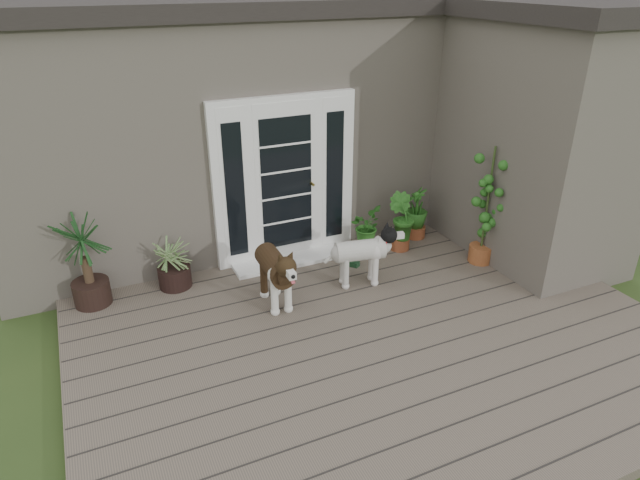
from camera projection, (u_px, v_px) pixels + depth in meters
name	position (u px, v px, depth m)	size (l,w,h in m)	color
deck	(382.00, 343.00, 5.85)	(6.20, 4.60, 0.12)	#6B5B4C
house_main	(249.00, 116.00, 8.67)	(7.40, 4.00, 3.10)	#665E54
roof_main	(242.00, 2.00, 7.95)	(7.60, 4.20, 0.20)	#2D2826
house_wing	(538.00, 147.00, 7.18)	(1.60, 2.40, 3.10)	#665E54
roof_wing	(562.00, 9.00, 6.46)	(1.80, 2.60, 0.20)	#2D2826
door_unit	(285.00, 180.00, 7.08)	(1.90, 0.14, 2.15)	white
door_step	(293.00, 259.00, 7.37)	(1.60, 0.40, 0.05)	white
brindle_dog	(275.00, 276.00, 6.28)	(0.38, 0.89, 0.74)	#3D2816
white_dog	(360.00, 259.00, 6.71)	(0.35, 0.81, 0.67)	white
spider_plant	(173.00, 261.00, 6.65)	(0.66, 0.66, 0.70)	#758E57
yucca	(85.00, 260.00, 6.20)	(0.79, 0.79, 1.14)	black
herb_a	(365.00, 234.00, 7.49)	(0.45, 0.45, 0.57)	#1B611E
herb_b	(400.00, 229.00, 7.58)	(0.39, 0.39, 0.59)	#1A4C15
herb_c	(416.00, 217.00, 7.94)	(0.39, 0.39, 0.60)	#1D651D
sapling	(487.00, 204.00, 7.02)	(0.48, 0.48, 1.63)	#21631C
clog_left	(350.00, 262.00, 7.27)	(0.13, 0.27, 0.08)	#14341D
clog_right	(353.00, 260.00, 7.32)	(0.14, 0.30, 0.09)	black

